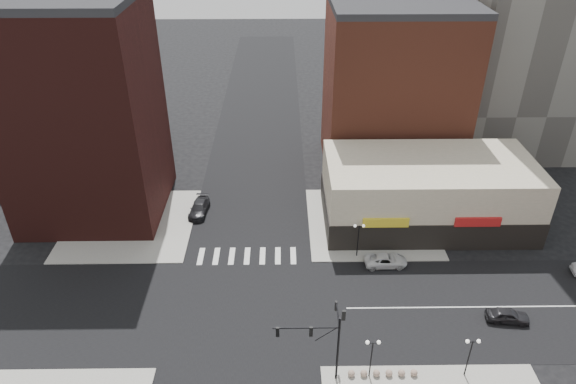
{
  "coord_description": "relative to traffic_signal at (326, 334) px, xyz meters",
  "views": [
    {
      "loc": [
        3.85,
        -36.43,
        35.68
      ],
      "look_at": [
        4.36,
        3.77,
        11.0
      ],
      "focal_mm": 32.0,
      "sensor_mm": 36.0,
      "label": 1
    }
  ],
  "objects": [
    {
      "name": "ground",
      "position": [
        -7.24,
        7.83,
        -4.96
      ],
      "size": [
        240.0,
        240.0,
        0.0
      ],
      "primitive_type": "plane",
      "color": "black",
      "rests_on": "ground"
    },
    {
      "name": "bollard_row",
      "position": [
        4.89,
        -0.17,
        -4.55
      ],
      "size": [
        5.84,
        0.59,
        0.59
      ],
      "color": "#8B6E5F",
      "rests_on": "sidewalk_se"
    },
    {
      "name": "building_ne_midrise",
      "position": [
        11.76,
        37.33,
        6.04
      ],
      "size": [
        18.0,
        15.0,
        22.0
      ],
      "primitive_type": "cube",
      "color": "brown",
      "rests_on": "ground"
    },
    {
      "name": "traffic_signal",
      "position": [
        0.0,
        0.0,
        0.0
      ],
      "size": [
        5.59,
        3.09,
        7.77
      ],
      "color": "black",
      "rests_on": "ground"
    },
    {
      "name": "street_lamp_se_a",
      "position": [
        3.76,
        -0.17,
        -1.67
      ],
      "size": [
        1.22,
        0.32,
        4.16
      ],
      "color": "black",
      "rests_on": "sidewalk_se"
    },
    {
      "name": "building_ne_row",
      "position": [
        13.76,
        22.83,
        -1.66
      ],
      "size": [
        24.2,
        12.2,
        8.0
      ],
      "color": "beige",
      "rests_on": "ground"
    },
    {
      "name": "building_nw",
      "position": [
        -26.24,
        26.33,
        7.54
      ],
      "size": [
        16.0,
        15.0,
        25.0
      ],
      "primitive_type": "cube",
      "color": "#371411",
      "rests_on": "ground"
    },
    {
      "name": "road_ew",
      "position": [
        -7.24,
        7.83,
        -4.95
      ],
      "size": [
        200.0,
        14.0,
        0.02
      ],
      "primitive_type": "cube",
      "color": "black",
      "rests_on": "ground"
    },
    {
      "name": "street_lamp_ne",
      "position": [
        4.76,
        15.83,
        -1.67
      ],
      "size": [
        1.22,
        0.32,
        4.16
      ],
      "color": "black",
      "rests_on": "sidewalk_ne"
    },
    {
      "name": "sidewalk_nw",
      "position": [
        -21.74,
        22.33,
        -4.9
      ],
      "size": [
        15.0,
        15.0,
        0.12
      ],
      "primitive_type": "cube",
      "color": "gray",
      "rests_on": "ground"
    },
    {
      "name": "white_suv",
      "position": [
        7.66,
        14.33,
        -4.32
      ],
      "size": [
        4.67,
        2.29,
        1.28
      ],
      "primitive_type": "imported",
      "rotation": [
        0.0,
        0.0,
        1.61
      ],
      "color": "silver",
      "rests_on": "ground"
    },
    {
      "name": "street_lamp_se_b",
      "position": [
        11.76,
        -0.17,
        -1.67
      ],
      "size": [
        1.22,
        0.32,
        4.16
      ],
      "color": "black",
      "rests_on": "sidewalk_se"
    },
    {
      "name": "sidewalk_ne",
      "position": [
        7.26,
        22.33,
        -4.9
      ],
      "size": [
        15.0,
        15.0,
        0.12
      ],
      "primitive_type": "cube",
      "color": "gray",
      "rests_on": "ground"
    },
    {
      "name": "dark_sedan_east",
      "position": [
        17.67,
        6.02,
        -4.29
      ],
      "size": [
        4.12,
        2.08,
        1.35
      ],
      "primitive_type": "imported",
      "rotation": [
        0.0,
        0.0,
        1.44
      ],
      "color": "black",
      "rests_on": "ground"
    },
    {
      "name": "road_ns",
      "position": [
        -7.24,
        7.83,
        -4.95
      ],
      "size": [
        14.0,
        200.0,
        0.02
      ],
      "primitive_type": "cube",
      "color": "black",
      "rests_on": "ground"
    },
    {
      "name": "building_nw_low",
      "position": [
        -39.24,
        41.83,
        1.04
      ],
      "size": [
        20.0,
        18.0,
        12.0
      ],
      "primitive_type": "cube",
      "color": "#371411",
      "rests_on": "ground"
    },
    {
      "name": "dark_sedan_north",
      "position": [
        -13.74,
        24.7,
        -4.25
      ],
      "size": [
        2.45,
        5.06,
        1.42
      ],
      "primitive_type": "imported",
      "rotation": [
        0.0,
        0.0,
        -0.1
      ],
      "color": "black",
      "rests_on": "ground"
    }
  ]
}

